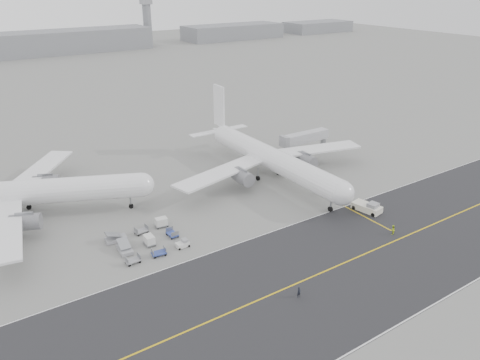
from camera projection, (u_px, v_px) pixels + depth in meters
ground at (223, 242)px, 88.91m from camera, size 700.00×700.00×0.00m
taxiway at (305, 280)px, 77.73m from camera, size 220.00×59.00×0.03m
horizon_buildings at (52, 54)px, 302.47m from camera, size 520.00×28.00×28.00m
control_tower at (147, 21)px, 335.24m from camera, size 7.00×7.00×31.25m
airliner_a at (22, 193)px, 96.25m from camera, size 50.90×49.72×18.61m
airliner_b at (269, 157)px, 114.71m from camera, size 54.26×54.84×18.92m
pushback_tug at (368, 207)px, 99.96m from camera, size 4.03×8.19×2.31m
jet_bridge at (305, 138)px, 131.83m from camera, size 16.38×3.26×6.19m
gse_cluster at (150, 244)px, 88.16m from camera, size 17.55×16.96×1.98m
stray_dolly at (328, 195)px, 107.66m from camera, size 2.94×3.23×1.70m
ground_crew_a at (299, 292)px, 73.16m from camera, size 0.72×0.49×1.90m
ground_crew_b at (393, 230)px, 91.06m from camera, size 1.11×0.96×1.93m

